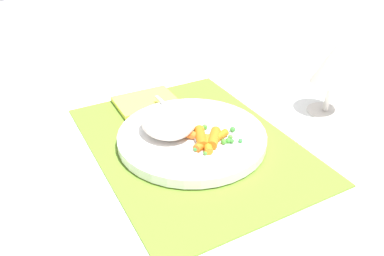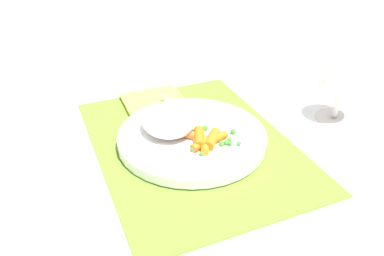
# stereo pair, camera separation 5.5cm
# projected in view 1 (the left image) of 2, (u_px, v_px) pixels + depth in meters

# --- Properties ---
(ground_plane) EXTENTS (2.40, 2.40, 0.00)m
(ground_plane) POSITION_uv_depth(u_px,v_px,m) (192.00, 144.00, 0.68)
(ground_plane) COLOR white
(placemat) EXTENTS (0.43, 0.32, 0.01)m
(placemat) POSITION_uv_depth(u_px,v_px,m) (192.00, 143.00, 0.68)
(placemat) COLOR olive
(placemat) RESTS_ON ground_plane
(plate) EXTENTS (0.25, 0.25, 0.02)m
(plate) POSITION_uv_depth(u_px,v_px,m) (192.00, 137.00, 0.67)
(plate) COLOR white
(plate) RESTS_ON placemat
(rice_mound) EXTENTS (0.10, 0.09, 0.04)m
(rice_mound) POSITION_uv_depth(u_px,v_px,m) (168.00, 122.00, 0.66)
(rice_mound) COLOR beige
(rice_mound) RESTS_ON plate
(carrot_portion) EXTENTS (0.07, 0.07, 0.02)m
(carrot_portion) POSITION_uv_depth(u_px,v_px,m) (207.00, 139.00, 0.64)
(carrot_portion) COLOR orange
(carrot_portion) RESTS_ON plate
(pea_scatter) EXTENTS (0.08, 0.09, 0.01)m
(pea_scatter) POSITION_uv_depth(u_px,v_px,m) (210.00, 136.00, 0.65)
(pea_scatter) COLOR #4B9737
(pea_scatter) RESTS_ON plate
(fork) EXTENTS (0.19, 0.02, 0.01)m
(fork) POSITION_uv_depth(u_px,v_px,m) (183.00, 123.00, 0.69)
(fork) COLOR silver
(fork) RESTS_ON plate
(wine_glass) EXTENTS (0.08, 0.08, 0.14)m
(wine_glass) POSITION_uv_depth(u_px,v_px,m) (334.00, 65.00, 0.72)
(wine_glass) COLOR silver
(wine_glass) RESTS_ON ground_plane
(napkin) EXTENTS (0.09, 0.12, 0.01)m
(napkin) POSITION_uv_depth(u_px,v_px,m) (146.00, 102.00, 0.79)
(napkin) COLOR #EAE54C
(napkin) RESTS_ON placemat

